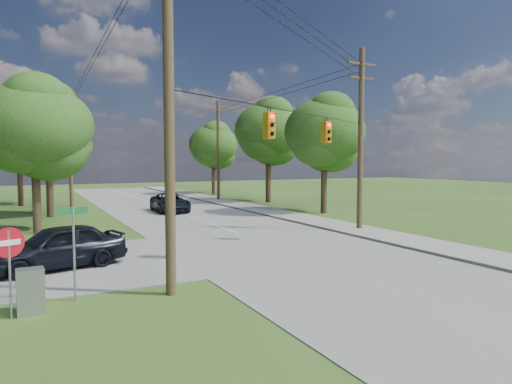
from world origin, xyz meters
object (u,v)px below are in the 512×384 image
control_cabinet (30,291)px  car_cross_dark (58,246)px  pole_sw (169,88)px  do_not_enter_sign (9,252)px  pole_north_w (70,148)px  pole_north_e (218,150)px  car_main_north (170,202)px  pole_ne (361,136)px

control_cabinet → car_cross_dark: bearing=76.1°
pole_sw → do_not_enter_sign: bearing=-176.9°
pole_north_w → pole_north_e: bearing=0.0°
pole_north_e → control_cabinet: (-17.34, -29.66, -4.52)m
car_main_north → pole_ne: bearing=-59.2°
car_cross_dark → do_not_enter_sign: bearing=-29.3°
car_cross_dark → do_not_enter_sign: (-1.43, -5.30, 0.87)m
car_main_north → pole_sw: bearing=-102.4°
car_main_north → pole_north_w: bearing=133.5°
do_not_enter_sign → pole_sw: bearing=-18.1°
pole_ne → do_not_enter_sign: (-17.80, -7.84, -3.73)m
pole_north_w → control_cabinet: bearing=-96.6°
pole_north_e → car_cross_dark: size_ratio=2.05×
pole_sw → pole_north_e: pole_sw is taller
pole_north_e → do_not_enter_sign: (-17.80, -29.84, -3.39)m
pole_sw → pole_ne: bearing=29.4°
pole_sw → pole_north_e: bearing=65.5°
do_not_enter_sign → pole_north_e: bearing=37.9°
pole_sw → car_cross_dark: 7.91m
pole_ne → do_not_enter_sign: bearing=-156.2°
control_cabinet → pole_north_w: bearing=80.3°
pole_north_e → pole_north_w: same height
car_cross_dark → car_main_north: size_ratio=0.93×
pole_ne → car_cross_dark: bearing=-171.2°
pole_sw → control_cabinet: (-3.84, -0.06, -5.61)m
pole_ne → car_main_north: pole_ne is taller
pole_ne → car_main_north: size_ratio=2.01×
pole_sw → car_cross_dark: bearing=119.5°
car_cross_dark → control_cabinet: (-0.97, -5.12, -0.25)m
pole_north_w → car_cross_dark: bearing=-95.7°
pole_ne → pole_sw: bearing=-150.6°
pole_sw → do_not_enter_sign: size_ratio=5.03×
pole_north_w → car_cross_dark: 25.02m
car_cross_dark → pole_north_e: bearing=132.1°
pole_north_e → do_not_enter_sign: pole_north_e is taller
pole_north_w → car_main_north: 11.16m
pole_ne → pole_north_w: pole_ne is taller
pole_north_e → do_not_enter_sign: size_ratio=4.19×
pole_north_e → car_main_north: bearing=-132.9°
pole_ne → control_cabinet: 19.57m
pole_north_e → pole_ne: bearing=-90.0°
pole_sw → car_cross_dark: (-2.87, 5.07, -5.36)m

